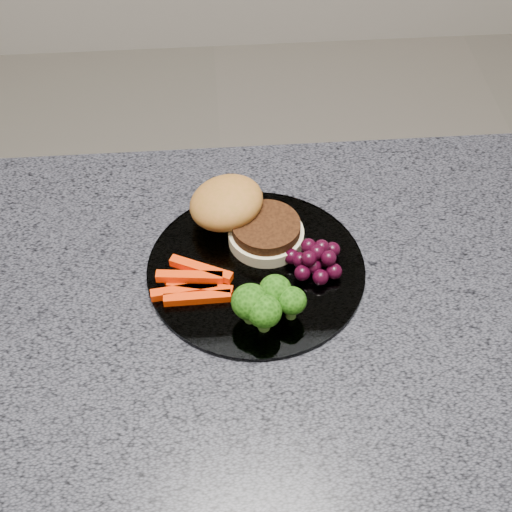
{
  "coord_description": "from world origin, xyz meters",
  "views": [
    {
      "loc": [
        -0.02,
        -0.48,
        1.55
      ],
      "look_at": [
        0.02,
        0.07,
        0.93
      ],
      "focal_mm": 50.0,
      "sensor_mm": 36.0,
      "label": 1
    }
  ],
  "objects_px": {
    "plate": "(256,269)",
    "burger": "(240,216)",
    "grape_bunch": "(316,259)",
    "island_cabinet": "(247,491)"
  },
  "relations": [
    {
      "from": "plate",
      "to": "grape_bunch",
      "type": "xyz_separation_m",
      "value": [
        0.07,
        -0.01,
        0.02
      ]
    },
    {
      "from": "island_cabinet",
      "to": "grape_bunch",
      "type": "relative_size",
      "value": 17.25
    },
    {
      "from": "plate",
      "to": "grape_bunch",
      "type": "relative_size",
      "value": 3.74
    },
    {
      "from": "island_cabinet",
      "to": "plate",
      "type": "height_order",
      "value": "plate"
    },
    {
      "from": "grape_bunch",
      "to": "burger",
      "type": "bearing_deg",
      "value": 139.7
    },
    {
      "from": "plate",
      "to": "burger",
      "type": "bearing_deg",
      "value": 102.23
    },
    {
      "from": "burger",
      "to": "grape_bunch",
      "type": "xyz_separation_m",
      "value": [
        0.08,
        -0.07,
        -0.01
      ]
    },
    {
      "from": "island_cabinet",
      "to": "burger",
      "type": "height_order",
      "value": "burger"
    },
    {
      "from": "plate",
      "to": "burger",
      "type": "xyz_separation_m",
      "value": [
        -0.01,
        0.07,
        0.02
      ]
    },
    {
      "from": "grape_bunch",
      "to": "island_cabinet",
      "type": "bearing_deg",
      "value": -144.38
    }
  ]
}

